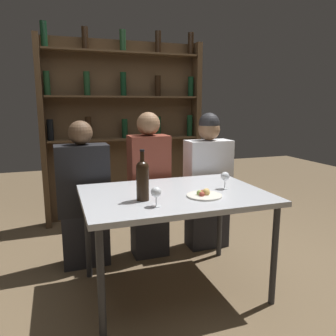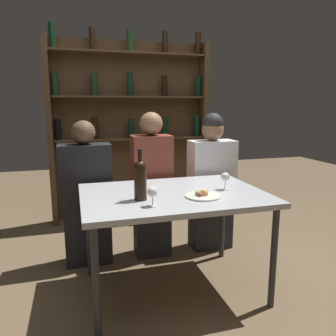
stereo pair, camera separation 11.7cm
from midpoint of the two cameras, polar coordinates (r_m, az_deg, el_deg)
ground_plane at (r=2.59m, az=-0.36°, el=-20.27°), size 10.00×10.00×0.00m
dining_table at (r=2.31m, az=-0.38°, el=-5.77°), size 1.27×0.89×0.74m
wine_rack_wall at (r=3.88m, az=-8.58°, el=7.67°), size 1.84×0.21×2.17m
wine_bottle at (r=2.09m, az=-6.06°, el=-1.85°), size 0.08×0.08×0.33m
wine_glass_0 at (r=1.97m, az=-3.79°, el=-4.34°), size 0.06×0.06×0.12m
wine_glass_1 at (r=2.40m, az=8.53°, el=-1.55°), size 0.06×0.06×0.13m
food_plate_0 at (r=2.20m, az=4.81°, el=-4.64°), size 0.24×0.24×0.05m
seated_person_left at (r=2.83m, az=-15.62°, el=-5.29°), size 0.42×0.22×1.22m
seated_person_center at (r=2.90m, az=-4.47°, el=-3.63°), size 0.34×0.22×1.28m
seated_person_right at (r=3.08m, az=5.84°, el=-2.75°), size 0.41×0.22×1.27m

